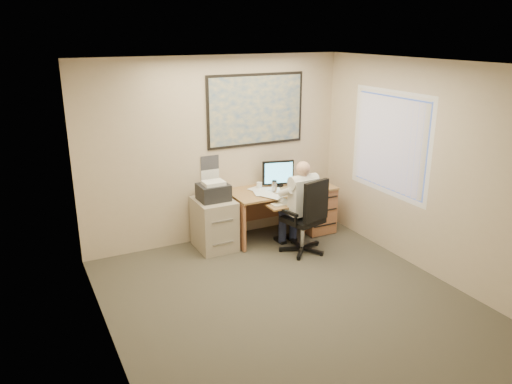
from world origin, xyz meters
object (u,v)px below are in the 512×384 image
desk (299,204)px  filing_cabinet (214,219)px  office_chair (304,231)px  person (302,207)px

desk → filing_cabinet: size_ratio=1.58×
filing_cabinet → office_chair: office_chair is taller
desk → filing_cabinet: desk is taller
filing_cabinet → person: size_ratio=0.77×
filing_cabinet → person: person is taller
filing_cabinet → person: 1.27m
filing_cabinet → office_chair: bearing=-34.9°
desk → filing_cabinet: (-1.43, -0.00, -0.01)m
office_chair → person: size_ratio=0.84×
desk → office_chair: (-0.37, -0.73, -0.12)m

